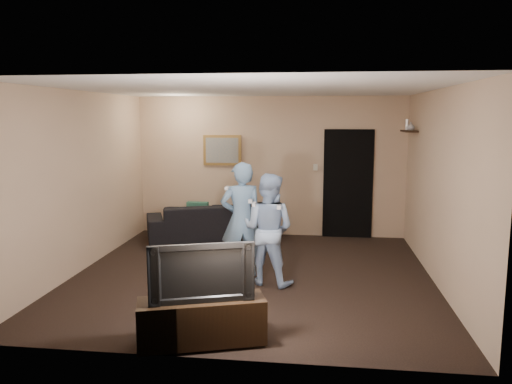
# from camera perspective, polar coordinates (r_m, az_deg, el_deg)

# --- Properties ---
(ground) EXTENTS (5.00, 5.00, 0.00)m
(ground) POSITION_cam_1_polar(r_m,az_deg,el_deg) (7.19, -0.43, -9.45)
(ground) COLOR black
(ground) RESTS_ON ground
(ceiling) EXTENTS (5.00, 5.00, 0.04)m
(ceiling) POSITION_cam_1_polar(r_m,az_deg,el_deg) (6.84, -0.46, 11.71)
(ceiling) COLOR silver
(ceiling) RESTS_ON wall_back
(wall_back) EXTENTS (5.00, 0.04, 2.60)m
(wall_back) POSITION_cam_1_polar(r_m,az_deg,el_deg) (9.37, 1.60, 2.93)
(wall_back) COLOR tan
(wall_back) RESTS_ON ground
(wall_front) EXTENTS (5.00, 0.04, 2.60)m
(wall_front) POSITION_cam_1_polar(r_m,az_deg,el_deg) (4.47, -4.74, -3.48)
(wall_front) COLOR tan
(wall_front) RESTS_ON ground
(wall_left) EXTENTS (0.04, 5.00, 2.60)m
(wall_left) POSITION_cam_1_polar(r_m,az_deg,el_deg) (7.64, -19.37, 1.13)
(wall_left) COLOR tan
(wall_left) RESTS_ON ground
(wall_right) EXTENTS (0.04, 5.00, 2.60)m
(wall_right) POSITION_cam_1_polar(r_m,az_deg,el_deg) (7.02, 20.22, 0.46)
(wall_right) COLOR tan
(wall_right) RESTS_ON ground
(sofa) EXTENTS (2.43, 1.65, 0.66)m
(sofa) POSITION_cam_1_polar(r_m,az_deg,el_deg) (9.22, -5.23, -3.30)
(sofa) COLOR black
(sofa) RESTS_ON ground
(throw_pillow) EXTENTS (0.40, 0.14, 0.39)m
(throw_pillow) POSITION_cam_1_polar(r_m,az_deg,el_deg) (9.24, -6.68, -2.34)
(throw_pillow) COLOR #194D3D
(throw_pillow) RESTS_ON sofa
(painting_frame) EXTENTS (0.72, 0.05, 0.57)m
(painting_frame) POSITION_cam_1_polar(r_m,az_deg,el_deg) (9.45, -3.87, 4.79)
(painting_frame) COLOR olive
(painting_frame) RESTS_ON wall_back
(painting_canvas) EXTENTS (0.62, 0.01, 0.47)m
(painting_canvas) POSITION_cam_1_polar(r_m,az_deg,el_deg) (9.42, -3.90, 4.78)
(painting_canvas) COLOR slate
(painting_canvas) RESTS_ON painting_frame
(doorway) EXTENTS (0.90, 0.06, 2.00)m
(doorway) POSITION_cam_1_polar(r_m,az_deg,el_deg) (9.34, 10.46, 0.92)
(doorway) COLOR black
(doorway) RESTS_ON ground
(light_switch) EXTENTS (0.08, 0.02, 0.12)m
(light_switch) POSITION_cam_1_polar(r_m,az_deg,el_deg) (9.30, 6.81, 2.83)
(light_switch) COLOR silver
(light_switch) RESTS_ON wall_back
(wall_shelf) EXTENTS (0.20, 0.60, 0.03)m
(wall_shelf) POSITION_cam_1_polar(r_m,az_deg,el_deg) (8.70, 17.11, 6.67)
(wall_shelf) COLOR black
(wall_shelf) RESTS_ON wall_right
(shelf_vase) EXTENTS (0.15, 0.15, 0.14)m
(shelf_vase) POSITION_cam_1_polar(r_m,az_deg,el_deg) (8.59, 17.27, 7.20)
(shelf_vase) COLOR #A8A9AD
(shelf_vase) RESTS_ON wall_shelf
(shelf_figurine) EXTENTS (0.06, 0.06, 0.18)m
(shelf_figurine) POSITION_cam_1_polar(r_m,az_deg,el_deg) (8.92, 16.90, 7.39)
(shelf_figurine) COLOR silver
(shelf_figurine) RESTS_ON wall_shelf
(tv_console) EXTENTS (1.30, 0.76, 0.44)m
(tv_console) POSITION_cam_1_polar(r_m,az_deg,el_deg) (5.08, -6.22, -14.43)
(tv_console) COLOR black
(tv_console) RESTS_ON ground
(television) EXTENTS (1.00, 0.44, 0.58)m
(television) POSITION_cam_1_polar(r_m,az_deg,el_deg) (4.90, -6.32, -8.92)
(television) COLOR black
(television) RESTS_ON tv_console
(wii_player_left) EXTENTS (0.68, 0.56, 1.61)m
(wii_player_left) POSITION_cam_1_polar(r_m,az_deg,el_deg) (6.98, -1.68, -3.15)
(wii_player_left) COLOR #678DB2
(wii_player_left) RESTS_ON ground
(wii_player_right) EXTENTS (0.87, 0.76, 1.49)m
(wii_player_right) POSITION_cam_1_polar(r_m,az_deg,el_deg) (6.66, 1.41, -4.26)
(wii_player_right) COLOR #9BB9E1
(wii_player_right) RESTS_ON ground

